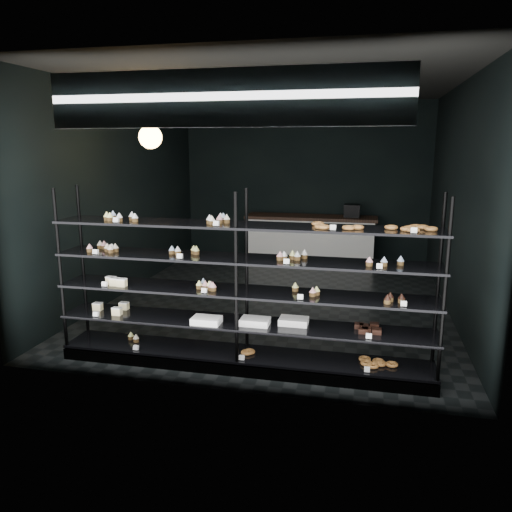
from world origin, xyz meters
name	(u,v)px	position (x,y,z in m)	size (l,w,h in m)	color
room	(279,197)	(0.00, 0.00, 1.60)	(5.01, 6.01, 3.20)	black
display_shelf	(240,311)	(0.03, -2.45, 0.63)	(4.00, 0.50, 1.91)	black
signage	(221,98)	(0.00, -2.93, 2.75)	(3.30, 0.05, 0.50)	#0D1344
pendant_lamp	(150,137)	(-1.46, -1.22, 2.45)	(0.30, 0.30, 0.88)	black
service_counter	(311,240)	(0.21, 2.50, 0.50)	(2.58, 0.65, 1.23)	silver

